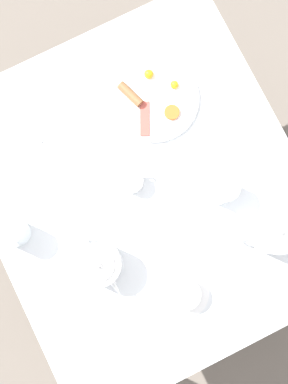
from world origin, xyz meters
The scene contains 13 objects.
ground_plane centered at (0.00, 0.00, 0.00)m, with size 8.00×8.00×0.00m, color #70665B.
table centered at (0.00, 0.00, 0.70)m, with size 0.95×1.08×0.78m.
breakfast_plate centered at (0.16, 0.25, 0.79)m, with size 0.28×0.28×0.04m.
teapot_near centered at (-0.21, -0.13, 0.83)m, with size 0.12×0.22×0.13m.
teapot_far centered at (0.28, -0.28, 0.83)m, with size 0.21×0.12×0.13m.
teacup_with_saucer_left centered at (-0.03, -0.32, 0.80)m, with size 0.15×0.15×0.06m.
water_glass_tall centered at (0.21, -0.10, 0.84)m, with size 0.08×0.08×0.11m.
water_glass_short centered at (-0.40, 0.06, 0.84)m, with size 0.08×0.08×0.12m.
creamer_jug centered at (-0.02, 0.04, 0.80)m, with size 0.09×0.06×0.05m.
fork_by_plate centered at (-0.26, 0.35, 0.78)m, with size 0.11×0.14×0.00m.
knife_by_plate centered at (-0.33, -0.39, 0.78)m, with size 0.21×0.02×0.00m.
spoon_for_tea centered at (-0.18, 0.16, 0.78)m, with size 0.11×0.11×0.00m.
fork_spare centered at (0.31, 0.02, 0.78)m, with size 0.14×0.13×0.00m.
Camera 1 is at (-0.07, -0.13, 2.14)m, focal length 42.00 mm.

